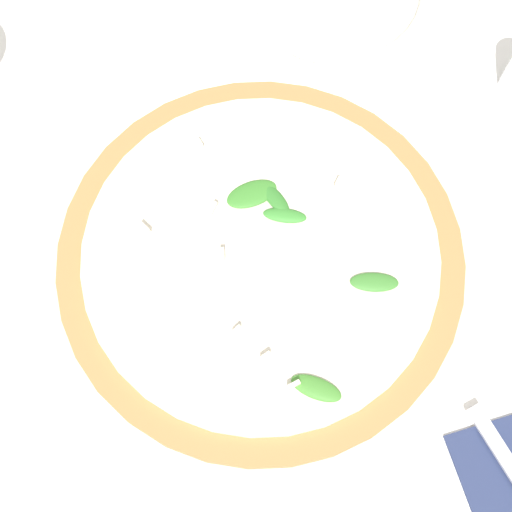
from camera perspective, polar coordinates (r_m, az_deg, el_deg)
ground_plane at (r=0.62m, az=0.87°, el=-4.32°), size 6.00×6.00×0.00m
pizza_arugula_main at (r=0.61m, az=0.01°, el=-0.42°), size 0.37×0.37×0.05m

